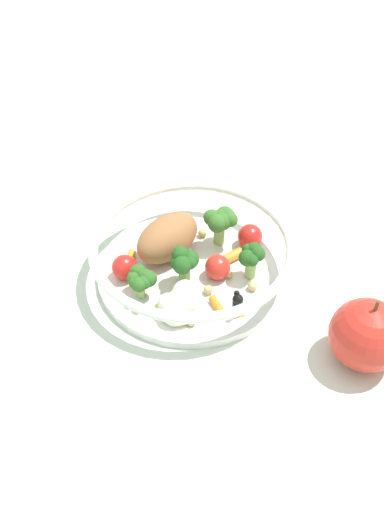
% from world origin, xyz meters
% --- Properties ---
extents(ground_plane, '(2.40, 2.40, 0.00)m').
position_xyz_m(ground_plane, '(0.00, 0.00, 0.00)').
color(ground_plane, silver).
extents(food_container, '(0.25, 0.25, 0.07)m').
position_xyz_m(food_container, '(-0.01, 0.02, 0.03)').
color(food_container, white).
rests_on(food_container, ground_plane).
extents(loose_apple, '(0.08, 0.08, 0.09)m').
position_xyz_m(loose_apple, '(-0.23, -0.04, 0.04)').
color(loose_apple, red).
rests_on(loose_apple, ground_plane).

